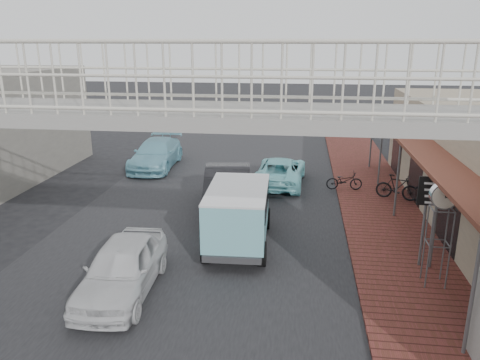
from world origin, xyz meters
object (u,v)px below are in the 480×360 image
(angkot_far, at_px, (156,154))
(motorcycle_near, at_px, (344,181))
(angkot_van, at_px, (239,208))
(dark_sedan, at_px, (228,189))
(angkot_curb, at_px, (280,171))
(arrow_sign, at_px, (466,195))
(motorcycle_far, at_px, (397,187))
(street_clock, at_px, (443,201))
(white_hatchback, at_px, (122,268))

(angkot_far, height_order, motorcycle_near, angkot_far)
(angkot_van, distance_m, motorcycle_near, 7.21)
(dark_sedan, bearing_deg, angkot_curb, 54.85)
(angkot_curb, bearing_deg, motorcycle_near, 167.72)
(angkot_far, distance_m, arrow_sign, 15.57)
(dark_sedan, xyz_separation_m, motorcycle_near, (4.67, 2.83, -0.32))
(motorcycle_far, relative_size, street_clock, 0.60)
(street_clock, distance_m, arrow_sign, 1.24)
(angkot_curb, height_order, motorcycle_near, angkot_curb)
(motorcycle_near, height_order, arrow_sign, arrow_sign)
(dark_sedan, bearing_deg, arrow_sign, -38.43)
(motorcycle_far, xyz_separation_m, street_clock, (-0.32, -7.00, 1.83))
(white_hatchback, xyz_separation_m, motorcycle_far, (8.42, 8.34, -0.09))
(angkot_van, relative_size, motorcycle_near, 2.70)
(motorcycle_near, bearing_deg, angkot_far, 68.44)
(white_hatchback, bearing_deg, motorcycle_far, 42.47)
(arrow_sign, bearing_deg, street_clock, -128.36)
(motorcycle_near, xyz_separation_m, arrow_sign, (2.55, -7.11, 1.84))
(angkot_van, xyz_separation_m, motorcycle_near, (3.80, 6.08, -0.77))
(dark_sedan, relative_size, angkot_curb, 1.11)
(angkot_far, distance_m, motorcycle_far, 11.97)
(motorcycle_near, distance_m, street_clock, 8.42)
(angkot_curb, height_order, angkot_far, angkot_far)
(angkot_van, xyz_separation_m, arrow_sign, (6.34, -1.03, 1.07))
(angkot_van, height_order, street_clock, street_clock)
(dark_sedan, distance_m, motorcycle_near, 5.47)
(dark_sedan, distance_m, angkot_curb, 4.07)
(angkot_far, relative_size, street_clock, 1.73)
(motorcycle_far, xyz_separation_m, arrow_sign, (0.52, -6.09, 1.74))
(white_hatchback, distance_m, street_clock, 8.40)
(angkot_far, bearing_deg, motorcycle_far, -20.66)
(street_clock, bearing_deg, angkot_curb, 117.56)
(white_hatchback, distance_m, angkot_far, 12.56)
(dark_sedan, distance_m, motorcycle_far, 6.94)
(dark_sedan, xyz_separation_m, angkot_van, (0.87, -3.25, 0.45))
(white_hatchback, relative_size, arrow_sign, 1.48)
(white_hatchback, xyz_separation_m, angkot_van, (2.60, 3.28, 0.57))
(white_hatchback, bearing_deg, street_clock, 7.13)
(dark_sedan, xyz_separation_m, street_clock, (6.38, -5.18, 1.62))
(motorcycle_near, bearing_deg, arrow_sign, -164.72)
(motorcycle_near, height_order, motorcycle_far, motorcycle_far)
(angkot_far, height_order, motorcycle_far, angkot_far)
(street_clock, bearing_deg, angkot_van, 161.03)
(white_hatchback, height_order, angkot_far, angkot_far)
(motorcycle_far, bearing_deg, arrow_sign, -156.27)
(white_hatchback, distance_m, motorcycle_far, 11.85)
(angkot_curb, bearing_deg, dark_sedan, 65.82)
(arrow_sign, bearing_deg, motorcycle_far, 99.15)
(angkot_van, distance_m, motorcycle_far, 7.75)
(motorcycle_far, bearing_deg, motorcycle_near, 82.27)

